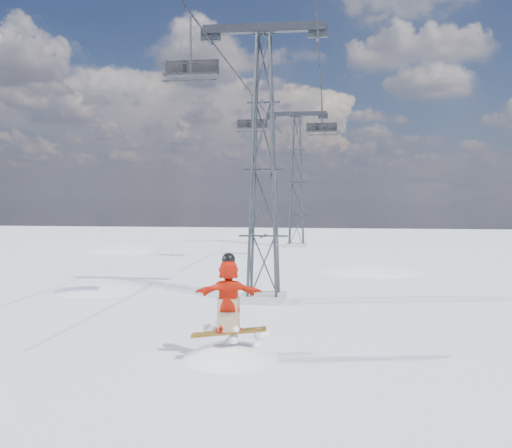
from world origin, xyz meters
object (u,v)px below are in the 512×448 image
Objects in this scene: lift_tower_near at (264,170)px; lift_tower_far at (297,183)px; snowboarder_jump at (231,416)px; lift_chair_near at (191,69)px.

lift_tower_near is 1.00× the size of lift_tower_far.
snowboarder_jump is (0.04, -8.35, -7.07)m from lift_tower_near.
snowboarder_jump is (0.04, -33.35, -7.07)m from lift_tower_far.
lift_tower_near reaches higher than lift_chair_near.
lift_tower_far is at bearing 85.58° from lift_chair_near.
lift_tower_far is 1.66× the size of snowboarder_jump.
lift_chair_near is at bearing -94.42° from lift_tower_far.
lift_tower_far reaches higher than lift_chair_near.
snowboarder_jump is at bearing -89.71° from lift_tower_near.
lift_tower_near is at bearing 57.33° from lift_chair_near.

